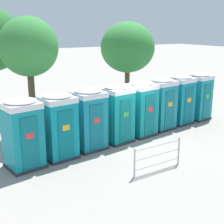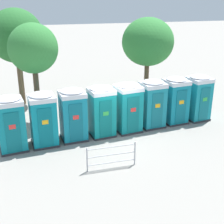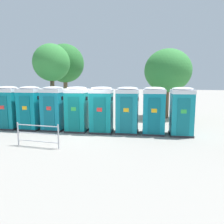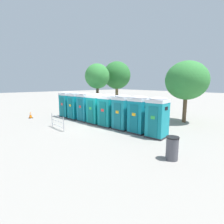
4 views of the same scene
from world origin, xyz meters
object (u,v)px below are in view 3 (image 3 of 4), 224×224
object	(u,v)px
portapotty_0	(8,107)
street_tree_1	(51,63)
street_tree_0	(168,71)
event_barrier	(38,134)
portapotty_3	(77,109)
portapotty_7	(182,111)
portapotty_5	(127,110)
portapotty_1	(30,108)
portapotty_6	(154,110)
street_tree_2	(65,64)
portapotty_2	(54,108)
portapotty_4	(101,109)

from	to	relation	value
portapotty_0	street_tree_1	world-z (taller)	street_tree_1
street_tree_0	event_barrier	size ratio (longest dim) A/B	2.54
portapotty_3	portapotty_7	size ratio (longest dim) A/B	1.00
portapotty_5	event_barrier	size ratio (longest dim) A/B	1.23
portapotty_1	portapotty_6	world-z (taller)	same
portapotty_6	portapotty_7	bearing A→B (deg)	3.75
portapotty_6	street_tree_0	xyz separation A→B (m)	(0.47, 5.52, 2.31)
event_barrier	portapotty_1	bearing A→B (deg)	130.30
portapotty_0	portapotty_1	bearing A→B (deg)	6.63
street_tree_2	event_barrier	size ratio (longest dim) A/B	2.87
portapotty_6	street_tree_1	world-z (taller)	street_tree_1
portapotty_5	street_tree_0	bearing A→B (deg)	71.73
portapotty_0	portapotty_6	bearing A→B (deg)	7.02
portapotty_3	event_barrier	bearing A→B (deg)	-96.44
portapotty_7	portapotty_0	bearing A→B (deg)	-173.45
street_tree_2	portapotty_2	bearing A→B (deg)	-68.30
street_tree_2	street_tree_0	bearing A→B (deg)	1.22
portapotty_0	portapotty_7	distance (m)	9.96
portapotty_7	street_tree_2	xyz separation A→B (m)	(-9.46, 5.24, 2.99)
portapotty_5	street_tree_1	size ratio (longest dim) A/B	0.47
portapotty_2	portapotty_4	xyz separation A→B (m)	(2.84, 0.24, -0.00)
street_tree_2	event_barrier	xyz separation A→B (m)	(3.45, -9.12, -3.71)
street_tree_0	street_tree_2	distance (m)	8.54
portapotty_5	event_barrier	bearing A→B (deg)	-131.40
portapotty_1	portapotty_4	size ratio (longest dim) A/B	1.00
portapotty_1	event_barrier	size ratio (longest dim) A/B	1.23
portapotty_5	street_tree_1	bearing A→B (deg)	161.01
portapotty_7	street_tree_1	distance (m)	9.20
portapotty_0	street_tree_0	xyz separation A→B (m)	(8.94, 6.56, 2.31)
portapotty_6	event_barrier	size ratio (longest dim) A/B	1.23
portapotty_2	portapotty_3	bearing A→B (deg)	4.07
portapotty_5	street_tree_1	world-z (taller)	street_tree_1
street_tree_1	street_tree_2	bearing A→B (deg)	103.70
portapotty_0	portapotty_3	size ratio (longest dim) A/B	1.00
portapotty_7	portapotty_3	bearing A→B (deg)	-173.36
portapotty_5	street_tree_2	bearing A→B (deg)	140.27
portapotty_0	portapotty_1	size ratio (longest dim) A/B	1.00
portapotty_1	street_tree_0	distance (m)	10.14
street_tree_0	portapotty_3	bearing A→B (deg)	-127.70
portapotty_2	portapotty_6	world-z (taller)	same
portapotty_3	street_tree_2	bearing A→B (deg)	122.85
portapotty_6	street_tree_2	world-z (taller)	street_tree_2
portapotty_7	street_tree_1	xyz separation A→B (m)	(-8.60, 1.72, 2.76)
portapotty_4	street_tree_2	bearing A→B (deg)	132.23
portapotty_0	portapotty_7	world-z (taller)	same
portapotty_4	portapotty_2	bearing A→B (deg)	-175.07
portapotty_4	event_barrier	world-z (taller)	portapotty_4
street_tree_2	portapotty_1	bearing A→B (deg)	-81.04
portapotty_4	portapotty_7	distance (m)	4.27
portapotty_0	portapotty_6	world-z (taller)	same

